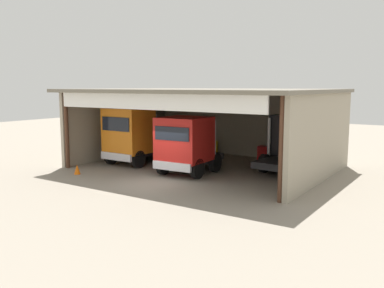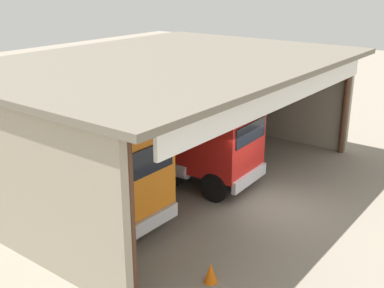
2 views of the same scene
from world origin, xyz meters
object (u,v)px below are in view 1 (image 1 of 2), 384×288
tool_cart (265,154)px  traffic_cone (77,169)px  truck_orange_center_right_bay (131,135)px  truck_red_center_left_bay (186,144)px  truck_black_center_bay (294,141)px  oil_drum (214,148)px

tool_cart → traffic_cone: 11.92m
truck_orange_center_right_bay → tool_cart: size_ratio=4.36×
truck_orange_center_right_bay → truck_red_center_left_bay: (4.58, -0.54, -0.13)m
truck_orange_center_right_bay → truck_red_center_left_bay: bearing=173.4°
truck_red_center_left_bay → truck_black_center_bay: size_ratio=0.84×
oil_drum → tool_cart: 4.35m
oil_drum → tool_cart: bearing=-8.4°
truck_black_center_bay → traffic_cone: truck_black_center_bay is taller
truck_orange_center_right_bay → truck_red_center_left_bay: size_ratio=0.98×
truck_red_center_left_bay → truck_orange_center_right_bay: bearing=-9.7°
truck_orange_center_right_bay → traffic_cone: truck_orange_center_right_bay is taller
truck_orange_center_right_bay → truck_black_center_bay: (9.14, 3.92, -0.15)m
truck_orange_center_right_bay → oil_drum: size_ratio=4.59×
truck_red_center_left_bay → traffic_cone: bearing=31.1°
tool_cart → oil_drum: bearing=171.6°
truck_red_center_left_bay → tool_cart: truck_red_center_left_bay is taller
truck_red_center_left_bay → truck_black_center_bay: bearing=-138.5°
traffic_cone → tool_cart: bearing=53.4°
oil_drum → traffic_cone: bearing=-105.3°
truck_black_center_bay → tool_cart: bearing=150.3°
oil_drum → traffic_cone: (-2.80, -10.21, -0.19)m
oil_drum → truck_black_center_bay: bearing=-18.7°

